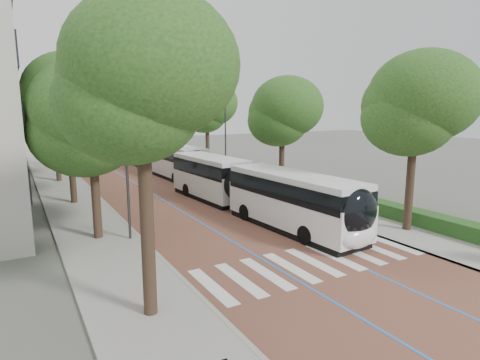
# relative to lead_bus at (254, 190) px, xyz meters

# --- Properties ---
(ground) EXTENTS (160.00, 160.00, 0.00)m
(ground) POSITION_rel_lead_bus_xyz_m (-2.10, -9.17, -1.63)
(ground) COLOR #51544C
(ground) RESTS_ON ground
(road) EXTENTS (11.00, 140.00, 0.02)m
(road) POSITION_rel_lead_bus_xyz_m (-2.10, 30.83, -1.62)
(road) COLOR brown
(road) RESTS_ON ground
(sidewalk_left) EXTENTS (4.00, 140.00, 0.12)m
(sidewalk_left) POSITION_rel_lead_bus_xyz_m (-9.60, 30.83, -1.57)
(sidewalk_left) COLOR gray
(sidewalk_left) RESTS_ON ground
(sidewalk_right) EXTENTS (4.00, 140.00, 0.12)m
(sidewalk_right) POSITION_rel_lead_bus_xyz_m (5.40, 30.83, -1.57)
(sidewalk_right) COLOR gray
(sidewalk_right) RESTS_ON ground
(kerb_left) EXTENTS (0.20, 140.00, 0.14)m
(kerb_left) POSITION_rel_lead_bus_xyz_m (-7.70, 30.83, -1.57)
(kerb_left) COLOR gray
(kerb_left) RESTS_ON ground
(kerb_right) EXTENTS (0.20, 140.00, 0.14)m
(kerb_right) POSITION_rel_lead_bus_xyz_m (3.50, 30.83, -1.57)
(kerb_right) COLOR gray
(kerb_right) RESTS_ON ground
(zebra_crossing) EXTENTS (10.55, 3.60, 0.01)m
(zebra_crossing) POSITION_rel_lead_bus_xyz_m (-1.90, -8.17, -1.60)
(zebra_crossing) COLOR silver
(zebra_crossing) RESTS_ON ground
(lane_line_left) EXTENTS (0.12, 126.00, 0.01)m
(lane_line_left) POSITION_rel_lead_bus_xyz_m (-3.70, 30.83, -1.60)
(lane_line_left) COLOR blue
(lane_line_left) RESTS_ON road
(lane_line_right) EXTENTS (0.12, 126.00, 0.01)m
(lane_line_right) POSITION_rel_lead_bus_xyz_m (-0.50, 30.83, -1.60)
(lane_line_right) COLOR blue
(lane_line_right) RESTS_ON road
(hedge) EXTENTS (1.20, 14.00, 0.80)m
(hedge) POSITION_rel_lead_bus_xyz_m (7.00, -9.17, -1.11)
(hedge) COLOR #194116
(hedge) RESTS_ON sidewalk_right
(streetlight_far) EXTENTS (1.82, 0.20, 8.00)m
(streetlight_far) POSITION_rel_lead_bus_xyz_m (4.52, 12.83, 3.19)
(streetlight_far) COLOR #323234
(streetlight_far) RESTS_ON sidewalk_right
(lamp_post_left) EXTENTS (0.14, 0.14, 8.00)m
(lamp_post_left) POSITION_rel_lead_bus_xyz_m (-8.20, -1.17, 2.49)
(lamp_post_left) COLOR #323234
(lamp_post_left) RESTS_ON sidewalk_left
(trees_left) EXTENTS (6.35, 60.16, 9.94)m
(trees_left) POSITION_rel_lead_bus_xyz_m (-9.60, 14.45, 5.31)
(trees_left) COLOR black
(trees_left) RESTS_ON ground
(trees_right) EXTENTS (5.96, 47.44, 9.23)m
(trees_right) POSITION_rel_lead_bus_xyz_m (5.60, 11.50, 4.75)
(trees_right) COLOR black
(trees_right) RESTS_ON ground
(lead_bus) EXTENTS (3.73, 18.52, 3.20)m
(lead_bus) POSITION_rel_lead_bus_xyz_m (0.00, 0.00, 0.00)
(lead_bus) COLOR black
(lead_bus) RESTS_ON ground
(bus_queued_0) EXTENTS (3.07, 12.50, 3.20)m
(bus_queued_0) POSITION_rel_lead_bus_xyz_m (0.50, 16.00, -0.00)
(bus_queued_0) COLOR silver
(bus_queued_0) RESTS_ON ground
(bus_queued_1) EXTENTS (2.94, 12.48, 3.20)m
(bus_queued_1) POSITION_rel_lead_bus_xyz_m (0.54, 29.16, -0.00)
(bus_queued_1) COLOR silver
(bus_queued_1) RESTS_ON ground
(bus_queued_2) EXTENTS (2.61, 12.41, 3.20)m
(bus_queued_2) POSITION_rel_lead_bus_xyz_m (0.30, 42.00, -0.00)
(bus_queued_2) COLOR silver
(bus_queued_2) RESTS_ON ground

